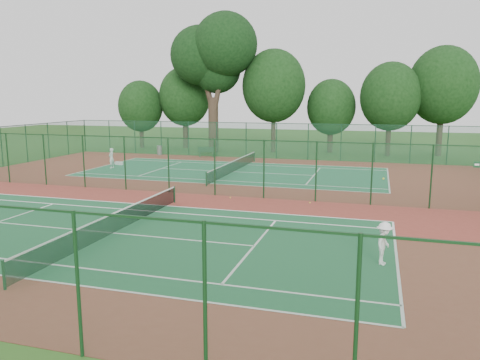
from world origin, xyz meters
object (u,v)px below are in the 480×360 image
object	(u,v)px
player_near	(384,243)
player_far	(111,158)
trash_bin	(160,150)
bench	(206,152)
big_tree	(214,54)
kit_bag	(119,163)

from	to	relation	value
player_near	player_far	bearing A→B (deg)	64.89
trash_bin	bench	bearing A→B (deg)	-3.33
big_tree	bench	bearing A→B (deg)	-81.12
player_near	bench	world-z (taller)	player_near
kit_bag	trash_bin	bearing A→B (deg)	102.40
player_near	trash_bin	size ratio (longest dim) A/B	1.60
player_far	bench	world-z (taller)	player_far
trash_bin	player_near	bearing A→B (deg)	-50.89
player_near	big_tree	bearing A→B (deg)	42.86
player_near	trash_bin	distance (m)	35.15
kit_bag	big_tree	distance (m)	16.54
trash_bin	kit_bag	distance (m)	7.66
player_near	kit_bag	xyz separation A→B (m)	(-22.41, 19.63, -0.65)
bench	trash_bin	bearing A→B (deg)	159.72
player_far	big_tree	bearing A→B (deg)	160.95
player_near	big_tree	size ratio (longest dim) A/B	0.11
kit_bag	big_tree	world-z (taller)	big_tree
player_near	big_tree	xyz separation A→B (m)	(-17.58, 31.63, 9.65)
bench	big_tree	world-z (taller)	big_tree
player_far	trash_bin	world-z (taller)	player_far
kit_bag	player_far	bearing A→B (deg)	-62.54
player_far	big_tree	distance (m)	17.45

